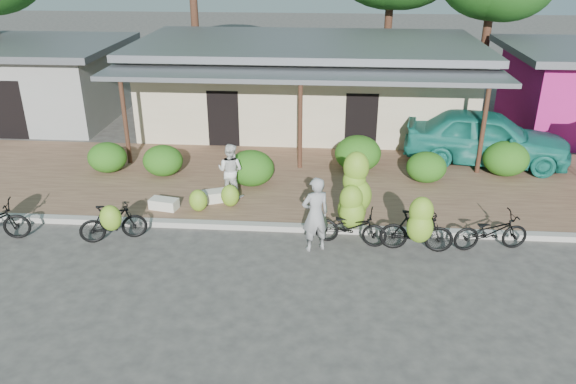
% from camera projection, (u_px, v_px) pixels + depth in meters
% --- Properties ---
extents(ground, '(100.00, 100.00, 0.00)m').
position_uv_depth(ground, '(284.00, 272.00, 12.59)').
color(ground, '#3D3B39').
rests_on(ground, ground).
extents(sidewalk, '(60.00, 6.00, 0.12)m').
position_uv_depth(sidewalk, '(298.00, 182.00, 17.12)').
color(sidewalk, '#926D4E').
rests_on(sidewalk, ground).
extents(curb, '(60.00, 0.25, 0.15)m').
position_uv_depth(curb, '(291.00, 227.00, 14.38)').
color(curb, '#A8A399').
rests_on(curb, ground).
extents(shop_main, '(13.00, 8.50, 3.35)m').
position_uv_depth(shop_main, '(307.00, 84.00, 21.83)').
color(shop_main, beige).
rests_on(shop_main, ground).
extents(shop_grey, '(7.00, 6.00, 3.15)m').
position_uv_depth(shop_grey, '(36.00, 81.00, 22.69)').
color(shop_grey, gray).
rests_on(shop_grey, ground).
extents(hedge_0, '(1.22, 1.09, 0.95)m').
position_uv_depth(hedge_0, '(107.00, 157.00, 17.57)').
color(hedge_0, '#165212').
rests_on(hedge_0, sidewalk).
extents(hedge_1, '(1.23, 1.11, 0.96)m').
position_uv_depth(hedge_1, '(163.00, 161.00, 17.30)').
color(hedge_1, '#165212').
rests_on(hedge_1, sidewalk).
extents(hedge_2, '(1.37, 1.23, 1.07)m').
position_uv_depth(hedge_2, '(251.00, 168.00, 16.58)').
color(hedge_2, '#165212').
rests_on(hedge_2, sidewalk).
extents(hedge_3, '(1.45, 1.31, 1.13)m').
position_uv_depth(hedge_3, '(358.00, 153.00, 17.63)').
color(hedge_3, '#165212').
rests_on(hedge_3, sidewalk).
extents(hedge_4, '(1.19, 1.07, 0.93)m').
position_uv_depth(hedge_4, '(426.00, 167.00, 16.84)').
color(hedge_4, '#165212').
rests_on(hedge_4, sidewalk).
extents(hedge_5, '(1.39, 1.25, 1.09)m').
position_uv_depth(hedge_5, '(506.00, 159.00, 17.28)').
color(hedge_5, '#165212').
rests_on(hedge_5, sidewalk).
extents(bike_left, '(1.68, 1.32, 1.24)m').
position_uv_depth(bike_left, '(113.00, 222.00, 13.62)').
color(bike_left, black).
rests_on(bike_left, ground).
extents(bike_center, '(1.85, 1.31, 2.20)m').
position_uv_depth(bike_center, '(353.00, 207.00, 13.68)').
color(bike_center, black).
rests_on(bike_center, ground).
extents(bike_right, '(1.76, 1.21, 1.67)m').
position_uv_depth(bike_right, '(418.00, 228.00, 13.01)').
color(bike_right, black).
rests_on(bike_right, ground).
extents(bike_far_right, '(1.88, 0.93, 0.95)m').
position_uv_depth(bike_far_right, '(491.00, 231.00, 13.34)').
color(bike_far_right, black).
rests_on(bike_far_right, ground).
extents(loose_banana_a, '(0.49, 0.42, 0.62)m').
position_uv_depth(loose_banana_a, '(198.00, 200.00, 15.04)').
color(loose_banana_a, '#7EAB2A').
rests_on(loose_banana_a, sidewalk).
extents(loose_banana_b, '(0.50, 0.43, 0.63)m').
position_uv_depth(loose_banana_b, '(230.00, 196.00, 15.32)').
color(loose_banana_b, '#7EAB2A').
rests_on(loose_banana_b, sidewalk).
extents(loose_banana_c, '(0.46, 0.40, 0.58)m').
position_uv_depth(loose_banana_c, '(354.00, 204.00, 14.88)').
color(loose_banana_c, '#7EAB2A').
rests_on(loose_banana_c, sidewalk).
extents(sack_near, '(0.94, 0.69, 0.30)m').
position_uv_depth(sack_near, '(217.00, 196.00, 15.70)').
color(sack_near, silver).
rests_on(sack_near, sidewalk).
extents(sack_far, '(0.81, 0.52, 0.28)m').
position_uv_depth(sack_far, '(164.00, 204.00, 15.24)').
color(sack_far, silver).
rests_on(sack_far, sidewalk).
extents(vendor, '(0.80, 0.68, 1.87)m').
position_uv_depth(vendor, '(315.00, 214.00, 13.14)').
color(vendor, gray).
rests_on(vendor, ground).
extents(bystander, '(0.90, 0.79, 1.57)m').
position_uv_depth(bystander, '(230.00, 171.00, 15.74)').
color(bystander, white).
rests_on(bystander, sidewalk).
extents(teal_van, '(5.43, 2.94, 1.76)m').
position_uv_depth(teal_van, '(486.00, 137.00, 18.14)').
color(teal_van, '#1B7D6E').
rests_on(teal_van, sidewalk).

